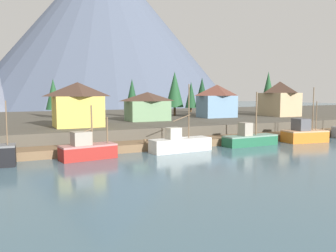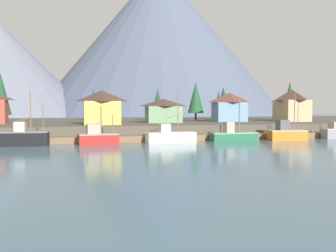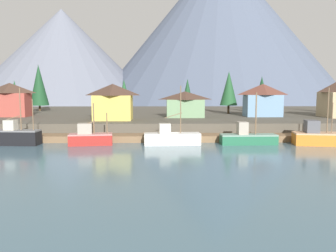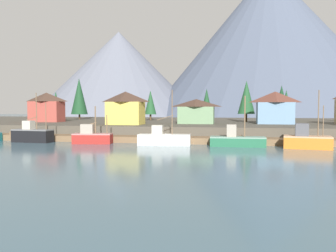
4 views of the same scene
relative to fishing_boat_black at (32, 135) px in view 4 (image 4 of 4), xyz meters
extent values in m
cube|color=#476675|center=(22.61, 21.53, -1.77)|extent=(400.00, 400.00, 1.00)
cube|color=brown|center=(22.61, 3.53, -0.77)|extent=(80.00, 4.00, 1.00)
cylinder|color=brown|center=(-5.39, 1.73, -0.47)|extent=(0.36, 0.36, 1.60)
cylinder|color=brown|center=(2.61, 1.73, -0.47)|extent=(0.36, 0.36, 1.60)
cylinder|color=brown|center=(10.61, 1.73, -0.47)|extent=(0.36, 0.36, 1.60)
cylinder|color=brown|center=(18.61, 1.73, -0.47)|extent=(0.36, 0.36, 1.60)
cylinder|color=brown|center=(26.61, 1.73, -0.47)|extent=(0.36, 0.36, 1.60)
cylinder|color=brown|center=(34.61, 1.73, -0.47)|extent=(0.36, 0.36, 1.60)
cylinder|color=brown|center=(42.61, 1.73, -0.47)|extent=(0.36, 0.36, 1.60)
cube|color=#4C473D|center=(22.61, 33.53, -0.02)|extent=(400.00, 56.00, 2.50)
cone|color=slate|center=(-29.90, 132.09, 23.01)|extent=(97.64, 97.64, 48.55)
cone|color=#4C566B|center=(53.06, 145.39, 40.33)|extent=(137.56, 137.56, 83.21)
cube|color=black|center=(0.05, 0.00, -0.28)|extent=(6.95, 2.83, 1.98)
cube|color=slate|center=(0.05, 0.00, 0.81)|extent=(6.95, 2.83, 0.20)
cube|color=#B2AD9E|center=(-0.66, 0.05, 1.64)|extent=(1.67, 1.56, 1.45)
cylinder|color=brown|center=(0.90, -0.07, 3.98)|extent=(0.14, 0.14, 6.13)
cylinder|color=brown|center=(2.70, -0.20, 3.16)|extent=(0.12, 0.12, 4.49)
cylinder|color=brown|center=(0.00, 0.00, 2.77)|extent=(2.21, 0.26, 0.69)
cube|color=maroon|center=(10.94, -0.18, -0.54)|extent=(6.47, 3.17, 1.46)
cube|color=#AD6C6A|center=(10.94, -0.18, 0.29)|extent=(6.47, 3.17, 0.20)
cube|color=gray|center=(10.17, -0.29, 1.14)|extent=(2.20, 1.94, 1.51)
cylinder|color=brown|center=(11.42, -0.12, 2.60)|extent=(0.20, 0.20, 4.41)
cylinder|color=brown|center=(13.27, 0.13, 1.90)|extent=(0.17, 0.17, 3.02)
cylinder|color=brown|center=(10.52, -0.24, 1.86)|extent=(2.19, 0.43, 0.78)
cube|color=silver|center=(22.81, -0.05, -0.53)|extent=(8.34, 2.92, 1.48)
cube|color=silver|center=(22.81, -0.05, 0.31)|extent=(8.34, 2.92, 0.20)
cube|color=#B2AD9E|center=(21.74, -0.14, 1.12)|extent=(1.76, 1.52, 1.43)
cylinder|color=brown|center=(24.04, 0.05, 3.86)|extent=(0.15, 0.15, 6.91)
cylinder|color=brown|center=(22.97, -0.03, 3.01)|extent=(2.60, 0.31, 0.86)
cube|color=#1E5B3D|center=(34.06, 0.09, -0.63)|extent=(8.24, 2.64, 1.28)
cube|color=gray|center=(34.06, 0.09, 0.11)|extent=(8.24, 2.64, 0.20)
cube|color=gray|center=(33.13, 0.07, 1.12)|extent=(1.45, 1.67, 1.83)
cylinder|color=brown|center=(35.09, 0.11, 3.28)|extent=(0.20, 0.20, 6.14)
cube|color=#CC6B1E|center=(43.84, -0.68, -0.47)|extent=(6.82, 4.06, 1.60)
cube|color=tan|center=(43.84, -0.68, 0.43)|extent=(6.82, 4.06, 0.20)
cube|color=#4C4C51|center=(43.08, -0.56, 1.43)|extent=(2.10, 2.62, 1.79)
cylinder|color=brown|center=(45.20, -0.88, 3.79)|extent=(0.15, 0.15, 6.51)
cylinder|color=brown|center=(45.84, -0.97, 2.72)|extent=(0.13, 0.13, 4.37)
cube|color=gold|center=(12.44, 12.59, 3.46)|extent=(6.77, 4.95, 4.46)
pyramid|color=#422D23|center=(12.44, 12.59, 6.72)|extent=(7.11, 5.19, 2.07)
cube|color=#6689A8|center=(41.89, 20.40, 3.43)|extent=(7.16, 4.53, 4.41)
pyramid|color=brown|center=(41.89, 20.40, 6.75)|extent=(7.52, 4.76, 2.23)
cube|color=#6B8E66|center=(25.90, 18.57, 2.99)|extent=(7.30, 4.49, 3.52)
pyramid|color=#422D23|center=(25.90, 18.57, 5.55)|extent=(7.67, 4.72, 1.60)
cube|color=#9E4238|center=(-9.52, 20.79, 3.62)|extent=(7.32, 4.12, 4.77)
pyramid|color=#422D23|center=(-9.52, 20.79, 7.03)|extent=(7.69, 4.33, 2.06)
cylinder|color=#4C3823|center=(12.01, 35.30, 2.01)|extent=(0.50, 0.50, 1.56)
cone|color=#1E4C28|center=(12.01, 35.30, 5.95)|extent=(3.10, 3.10, 6.33)
cylinder|color=#4C3823|center=(-12.84, 31.06, 1.84)|extent=(0.50, 0.50, 1.22)
cone|color=#1E4C28|center=(-12.84, 31.06, 5.65)|extent=(2.61, 2.61, 6.39)
cylinder|color=#4C3823|center=(-10.10, 39.32, 1.94)|extent=(0.50, 0.50, 1.41)
cone|color=#194223|center=(-10.10, 39.32, 7.81)|extent=(4.74, 4.74, 10.34)
cylinder|color=#4C3823|center=(36.48, 28.75, 2.17)|extent=(0.50, 0.50, 1.89)
cone|color=#1E4C28|center=(36.48, 28.75, 6.97)|extent=(3.93, 3.93, 7.70)
cylinder|color=#4C3823|center=(44.54, 30.62, 2.08)|extent=(0.50, 0.50, 1.69)
cone|color=#14381E|center=(44.54, 30.62, 6.34)|extent=(3.28, 3.28, 6.83)
cylinder|color=#4C3823|center=(47.05, 40.27, 1.79)|extent=(0.50, 0.50, 1.12)
cone|color=#194223|center=(47.05, 40.27, 5.74)|extent=(3.02, 3.02, 6.79)
cylinder|color=#4C3823|center=(27.18, 30.18, 1.76)|extent=(0.50, 0.50, 1.05)
cone|color=#194223|center=(27.18, 30.18, 5.72)|extent=(3.03, 3.03, 6.88)
camera|label=1|loc=(2.25, -39.03, 6.16)|focal=37.19mm
camera|label=2|loc=(7.38, -60.51, 4.59)|focal=40.47mm
camera|label=3|loc=(21.37, -50.50, 6.88)|focal=37.24mm
camera|label=4|loc=(33.13, -51.53, 4.60)|focal=36.02mm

